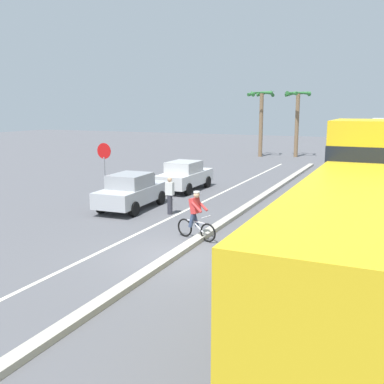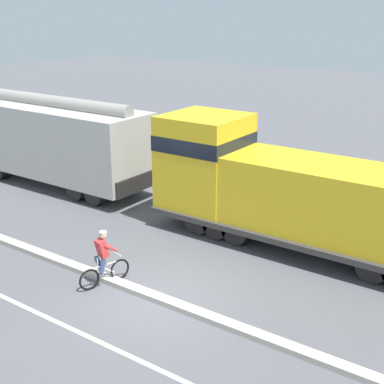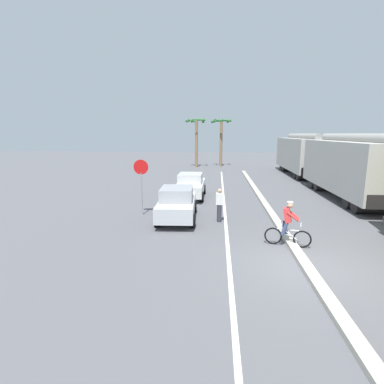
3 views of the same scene
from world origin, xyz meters
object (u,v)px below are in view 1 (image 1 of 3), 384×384
Objects in this scene: parked_car_silver at (132,191)px; parked_car_white at (185,176)px; stop_sign at (104,161)px; cyclist at (196,216)px; pedestrian_by_cars at (170,195)px; palm_tree_near at (297,106)px; palm_tree_far at (261,107)px; locomotive at (372,231)px.

parked_car_white is (0.20, 5.20, 0.00)m from parked_car_silver.
parked_car_white is 1.46× the size of stop_sign.
pedestrian_by_cars is (-2.53, 2.94, 0.03)m from cyclist.
palm_tree_near reaches higher than parked_car_white.
parked_car_silver is 1.49× the size of stop_sign.
palm_tree_far is 24.43m from pedestrian_by_cars.
parked_car_silver is 0.69× the size of palm_tree_far.
pedestrian_by_cars is (2.07, -0.24, 0.03)m from parked_car_silver.
parked_car_silver is at bearing -88.11° from palm_tree_far.
palm_tree_near is at bearing 104.57° from locomotive.
parked_car_white is at bearing 108.98° from pedestrian_by_cars.
locomotive reaches higher than stop_sign.
pedestrian_by_cars is (-8.34, 6.21, -0.95)m from locomotive.
stop_sign is at bearing 166.89° from pedestrian_by_cars.
pedestrian_by_cars is at bearing -83.21° from palm_tree_far.
locomotive is at bearing -48.75° from parked_car_white.
parked_car_white is 0.68× the size of palm_tree_far.
palm_tree_far reaches higher than pedestrian_by_cars.
cyclist reaches higher than parked_car_silver.
parked_car_white is 18.92m from palm_tree_far.
locomotive is at bearing -75.43° from palm_tree_near.
parked_car_white is at bearing 131.25° from locomotive.
pedestrian_by_cars is (1.87, -5.45, 0.03)m from parked_car_white.
parked_car_silver is 2.38m from stop_sign.
parked_car_silver is (-10.42, 6.45, -0.98)m from locomotive.
palm_tree_near is 0.99× the size of palm_tree_far.
locomotive is 32.31m from palm_tree_far.
cyclist is at bearing -30.68° from stop_sign.
cyclist is at bearing -49.33° from pedestrian_by_cars.
stop_sign is (-12.35, 7.14, 0.23)m from locomotive.
palm_tree_far reaches higher than locomotive.
parked_car_white is 0.69× the size of palm_tree_near.
parked_car_silver is at bearing 173.26° from pedestrian_by_cars.
locomotive reaches higher than parked_car_white.
palm_tree_far is at bearing 87.14° from stop_sign.
parked_car_white is at bearing -86.97° from palm_tree_far.
palm_tree_near is at bearing 18.82° from palm_tree_far.
parked_car_silver is at bearing -19.58° from stop_sign.
pedestrian_by_cars is at bearing 143.36° from locomotive.
parked_car_silver is at bearing -92.17° from parked_car_white.
parked_car_silver is 0.70× the size of palm_tree_near.
palm_tree_near is at bearing 80.05° from stop_sign.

